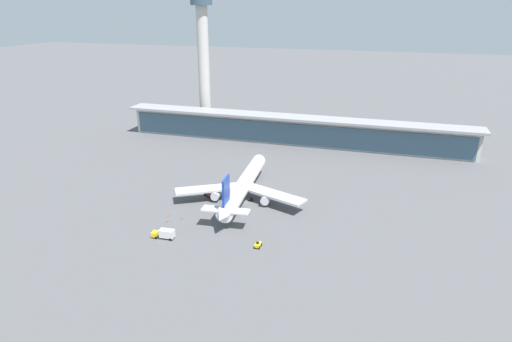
# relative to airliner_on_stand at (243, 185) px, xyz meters

# --- Properties ---
(ground_plane) EXTENTS (1200.00, 1200.00, 0.00)m
(ground_plane) POSITION_rel_airliner_on_stand_xyz_m (2.03, -2.74, -5.43)
(ground_plane) COLOR #515154
(airliner_on_stand) EXTENTS (49.69, 64.85, 17.26)m
(airliner_on_stand) POSITION_rel_airliner_on_stand_xyz_m (0.00, 0.00, 0.00)
(airliner_on_stand) COLOR white
(airliner_on_stand) RESTS_ON ground
(service_truck_near_nose_red) EXTENTS (6.51, 4.70, 2.70)m
(service_truck_near_nose_red) POSITION_rel_airliner_on_stand_xyz_m (-12.85, -2.18, -4.63)
(service_truck_near_nose_red) COLOR #B21E1E
(service_truck_near_nose_red) RESTS_ON ground
(service_truck_under_wing_yellow) EXTENTS (7.43, 2.77, 3.10)m
(service_truck_under_wing_yellow) POSITION_rel_airliner_on_stand_xyz_m (-13.79, -36.49, -3.74)
(service_truck_under_wing_yellow) COLOR yellow
(service_truck_under_wing_yellow) RESTS_ON ground
(service_truck_mid_apron_yellow) EXTENTS (1.81, 2.92, 2.05)m
(service_truck_mid_apron_yellow) POSITION_rel_airliner_on_stand_xyz_m (15.85, -33.11, -4.56)
(service_truck_mid_apron_yellow) COLOR yellow
(service_truck_mid_apron_yellow) RESTS_ON ground
(terminal_building) EXTENTS (183.60, 12.80, 15.20)m
(terminal_building) POSITION_rel_airliner_on_stand_xyz_m (2.03, 75.08, 2.43)
(terminal_building) COLOR beige
(terminal_building) RESTS_ON ground
(control_tower) EXTENTS (12.00, 12.00, 81.14)m
(control_tower) POSITION_rel_airliner_on_stand_xyz_m (-54.11, 91.37, 38.63)
(control_tower) COLOR beige
(control_tower) RESTS_ON ground
(safety_cone_alpha) EXTENTS (0.62, 0.62, 0.70)m
(safety_cone_alpha) POSITION_rel_airliner_on_stand_xyz_m (-18.64, -25.93, -5.12)
(safety_cone_alpha) COLOR orange
(safety_cone_alpha) RESTS_ON ground
(safety_cone_bravo) EXTENTS (0.62, 0.62, 0.70)m
(safety_cone_bravo) POSITION_rel_airliner_on_stand_xyz_m (-20.20, -21.82, -5.12)
(safety_cone_bravo) COLOR orange
(safety_cone_bravo) RESTS_ON ground
(safety_cone_charlie) EXTENTS (0.62, 0.62, 0.70)m
(safety_cone_charlie) POSITION_rel_airliner_on_stand_xyz_m (-14.89, -22.41, -5.12)
(safety_cone_charlie) COLOR orange
(safety_cone_charlie) RESTS_ON ground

